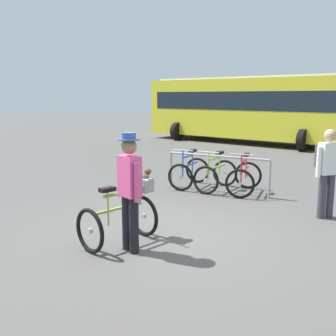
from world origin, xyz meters
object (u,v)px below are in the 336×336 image
at_px(racked_bike_red, 244,178).
at_px(racked_bike_blue, 189,172).
at_px(pedestrian_with_backpack, 327,168).
at_px(bus_distant, 247,106).
at_px(featured_bicycle, 124,211).
at_px(person_with_featured_bike, 130,187).
at_px(racked_bike_lime, 216,175).

bearing_deg(racked_bike_red, racked_bike_blue, 177.42).
distance_m(racked_bike_red, pedestrian_with_backpack, 2.25).
height_order(racked_bike_blue, racked_bike_red, same).
distance_m(pedestrian_with_backpack, bus_distant, 12.08).
bearing_deg(featured_bicycle, person_with_featured_bike, -45.45).
xyz_separation_m(racked_bike_red, featured_bicycle, (-0.79, -3.86, 0.12)).
bearing_deg(pedestrian_with_backpack, featured_bicycle, -134.19).
xyz_separation_m(racked_bike_lime, featured_bicycle, (-0.09, -3.89, 0.12)).
bearing_deg(pedestrian_with_backpack, racked_bike_blue, 159.52).
bearing_deg(racked_bike_red, person_with_featured_bike, -97.06).
distance_m(person_with_featured_bike, bus_distant, 14.34).
bearing_deg(racked_bike_lime, bus_distant, 101.38).
distance_m(racked_bike_blue, pedestrian_with_backpack, 3.51).
bearing_deg(racked_bike_blue, bus_distant, 97.49).
distance_m(racked_bike_blue, bus_distant, 10.13).
distance_m(racked_bike_lime, racked_bike_red, 0.70).
relative_size(person_with_featured_bike, bus_distant, 0.17).
bearing_deg(racked_bike_red, bus_distant, 105.13).
height_order(person_with_featured_bike, bus_distant, bus_distant).
distance_m(racked_bike_blue, featured_bicycle, 3.97).
relative_size(racked_bike_lime, bus_distant, 0.11).
bearing_deg(racked_bike_lime, racked_bike_red, -2.58).
xyz_separation_m(person_with_featured_bike, pedestrian_with_backpack, (2.36, 2.99, -0.01)).
xyz_separation_m(racked_bike_blue, person_with_featured_bike, (0.89, -4.20, 0.58)).
relative_size(racked_bike_lime, person_with_featured_bike, 0.68).
distance_m(racked_bike_blue, racked_bike_lime, 0.70).
bearing_deg(racked_bike_red, pedestrian_with_backpack, -31.89).
distance_m(racked_bike_red, featured_bicycle, 3.94).
distance_m(racked_bike_blue, person_with_featured_bike, 4.33).
bearing_deg(person_with_featured_bike, pedestrian_with_backpack, 51.71).
bearing_deg(pedestrian_with_backpack, bus_distant, 112.20).
bearing_deg(pedestrian_with_backpack, racked_bike_lime, 155.13).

